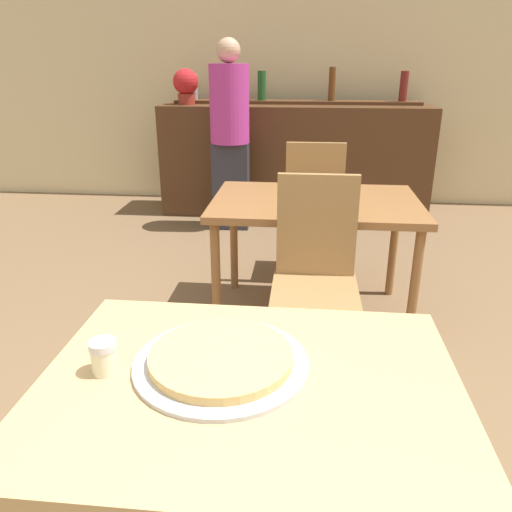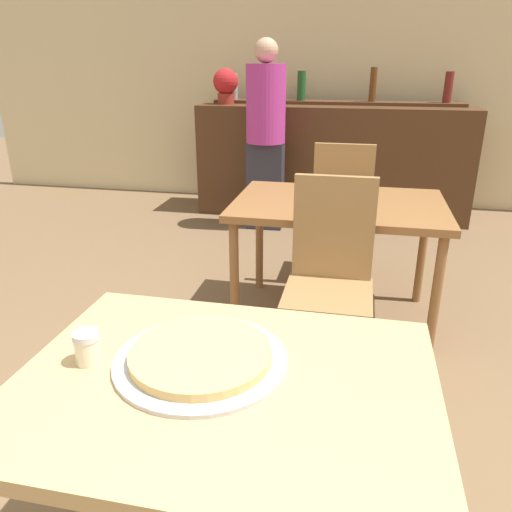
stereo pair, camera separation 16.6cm
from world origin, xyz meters
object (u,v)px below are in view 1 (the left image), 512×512
Objects in this scene: pizza_tray at (221,359)px; person_standing at (230,131)px; chair_far_side_front at (315,266)px; chair_far_side_back at (314,203)px; cheese_shaker at (104,356)px; potted_plant at (186,84)px.

person_standing reaches higher than pizza_tray.
pizza_tray is (-0.25, -1.14, 0.22)m from chair_far_side_front.
person_standing is (-0.73, 1.08, 0.33)m from chair_far_side_back.
cheese_shaker reaches higher than pizza_tray.
chair_far_side_back is 11.37× the size of cheese_shaker.
chair_far_side_front reaches higher than cheese_shaker.
chair_far_side_back is 1.35m from person_standing.
cheese_shaker is (-0.28, -0.05, 0.03)m from pizza_tray.
pizza_tray is at bearing -81.90° from person_standing.
chair_far_side_front is 1.13m from chair_far_side_back.
cheese_shaker is 4.02m from potted_plant.
potted_plant reaches higher than chair_far_side_back.
chair_far_side_back is at bearing -52.70° from potted_plant.
chair_far_side_back is 2.14m from potted_plant.
chair_far_side_front is at bearing -65.85° from potted_plant.
cheese_shaker is at bearing -113.91° from chair_far_side_front.
cheese_shaker is 0.05× the size of person_standing.
pizza_tray is 0.27× the size of person_standing.
chair_far_side_back is 0.60× the size of person_standing.
pizza_tray is 0.28m from cheese_shaker.
potted_plant reaches higher than pizza_tray.
person_standing is at bearing 93.39° from cheese_shaker.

